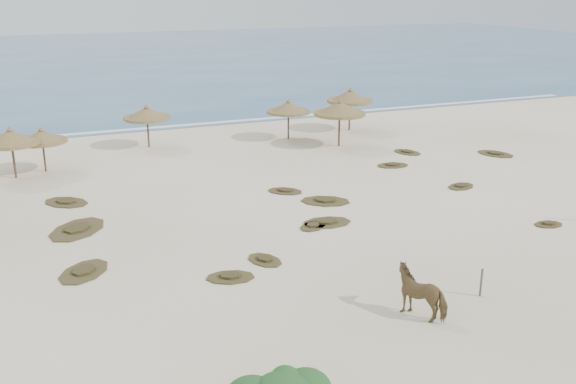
% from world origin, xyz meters
% --- Properties ---
extents(ground, '(160.00, 160.00, 0.00)m').
position_xyz_m(ground, '(0.00, 0.00, 0.00)').
color(ground, '#F7E7CB').
rests_on(ground, ground).
extents(ocean, '(200.00, 100.00, 0.01)m').
position_xyz_m(ocean, '(0.00, 75.00, 0.00)').
color(ocean, '#29557C').
rests_on(ocean, ground).
extents(foam_line, '(70.00, 0.60, 0.01)m').
position_xyz_m(foam_line, '(0.00, 26.00, 0.00)').
color(foam_line, white).
rests_on(foam_line, ground).
extents(palapa_0, '(3.68, 3.68, 2.62)m').
position_xyz_m(palapa_0, '(-11.78, 16.72, 2.03)').
color(palapa_0, '#503929').
rests_on(palapa_0, ground).
extents(palapa_1, '(3.28, 3.28, 2.94)m').
position_xyz_m(palapa_1, '(-13.38, 16.00, 2.28)').
color(palapa_1, '#503929').
rests_on(palapa_1, ground).
extents(palapa_2, '(3.42, 3.42, 2.86)m').
position_xyz_m(palapa_2, '(-5.17, 20.26, 2.22)').
color(palapa_2, '#503929').
rests_on(palapa_2, ground).
extents(palapa_3, '(3.33, 3.33, 2.83)m').
position_xyz_m(palapa_3, '(4.26, 18.85, 2.19)').
color(palapa_3, '#503929').
rests_on(palapa_3, ground).
extents(palapa_4, '(4.43, 4.43, 3.21)m').
position_xyz_m(palapa_4, '(6.62, 15.72, 2.49)').
color(palapa_4, '#503929').
rests_on(palapa_4, ground).
extents(palapa_5, '(3.79, 3.79, 3.17)m').
position_xyz_m(palapa_5, '(9.53, 19.83, 2.46)').
color(palapa_5, '#503929').
rests_on(palapa_5, ground).
extents(horse, '(1.77, 2.09, 1.62)m').
position_xyz_m(horse, '(-1.07, -5.78, 0.81)').
color(horse, brown).
rests_on(horse, ground).
extents(fence_post_near, '(0.09, 0.09, 1.04)m').
position_xyz_m(fence_post_near, '(1.56, -5.46, 0.52)').
color(fence_post_near, brown).
rests_on(fence_post_near, ground).
extents(scrub_0, '(2.67, 2.82, 0.16)m').
position_xyz_m(scrub_0, '(-11.06, 1.73, 0.05)').
color(scrub_0, brown).
rests_on(scrub_0, ground).
extents(scrub_1, '(3.48, 3.69, 0.16)m').
position_xyz_m(scrub_1, '(-10.91, 6.37, 0.05)').
color(scrub_1, brown).
rests_on(scrub_1, ground).
extents(scrub_2, '(1.81, 1.64, 0.16)m').
position_xyz_m(scrub_2, '(-1.10, 2.80, 0.05)').
color(scrub_2, brown).
rests_on(scrub_2, ground).
extents(scrub_3, '(2.93, 2.59, 0.16)m').
position_xyz_m(scrub_3, '(0.89, 5.72, 0.05)').
color(scrub_3, brown).
rests_on(scrub_3, ground).
extents(scrub_4, '(1.96, 1.59, 0.16)m').
position_xyz_m(scrub_4, '(8.64, 5.16, 0.05)').
color(scrub_4, brown).
rests_on(scrub_4, ground).
extents(scrub_5, '(2.37, 2.78, 0.16)m').
position_xyz_m(scrub_5, '(14.88, 9.99, 0.05)').
color(scrub_5, brown).
rests_on(scrub_5, ground).
extents(scrub_6, '(2.78, 2.80, 0.16)m').
position_xyz_m(scrub_6, '(-11.10, 10.40, 0.05)').
color(scrub_6, brown).
rests_on(scrub_6, ground).
extents(scrub_7, '(2.09, 1.52, 0.16)m').
position_xyz_m(scrub_7, '(7.42, 10.13, 0.05)').
color(scrub_7, brown).
rests_on(scrub_7, ground).
extents(scrub_9, '(2.39, 1.68, 0.16)m').
position_xyz_m(scrub_9, '(-0.33, 2.98, 0.05)').
color(scrub_9, brown).
rests_on(scrub_9, ground).
extents(scrub_10, '(1.83, 2.24, 0.16)m').
position_xyz_m(scrub_10, '(9.90, 12.46, 0.05)').
color(scrub_10, brown).
rests_on(scrub_10, ground).
extents(scrub_11, '(2.06, 1.62, 0.16)m').
position_xyz_m(scrub_11, '(-6.09, -0.81, 0.05)').
color(scrub_11, brown).
rests_on(scrub_11, ground).
extents(scrub_12, '(1.44, 1.02, 0.16)m').
position_xyz_m(scrub_12, '(8.82, -1.01, 0.05)').
color(scrub_12, brown).
rests_on(scrub_12, ground).
extents(scrub_13, '(2.19, 2.10, 0.16)m').
position_xyz_m(scrub_13, '(-0.37, 7.95, 0.05)').
color(scrub_13, brown).
rests_on(scrub_13, ground).
extents(scrub_14, '(1.57, 1.89, 0.16)m').
position_xyz_m(scrub_14, '(-4.38, 0.15, 0.05)').
color(scrub_14, brown).
rests_on(scrub_14, ground).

